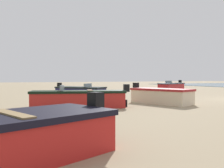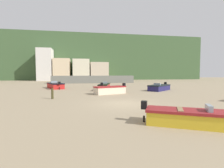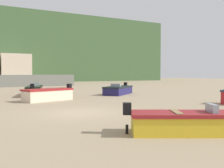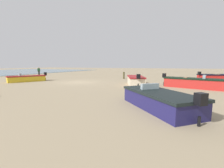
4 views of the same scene
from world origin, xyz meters
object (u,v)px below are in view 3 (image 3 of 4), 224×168
boat_navy_1 (118,90)px  boat_cream_5 (48,95)px  boat_red_0 (35,91)px  boat_yellow_4 (191,123)px

boat_navy_1 → boat_cream_5: bearing=69.6°
boat_navy_1 → boat_cream_5: boat_cream_5 is taller
boat_red_0 → boat_yellow_4: bearing=-69.7°
boat_red_0 → boat_cream_5: 5.08m
boat_navy_1 → boat_yellow_4: boat_navy_1 is taller
boat_cream_5 → boat_red_0: bearing=-19.3°
boat_red_0 → boat_cream_5: size_ratio=1.25×
boat_navy_1 → boat_cream_5: 8.05m
boat_red_0 → boat_yellow_4: 18.14m
boat_navy_1 → boat_yellow_4: size_ratio=1.01×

